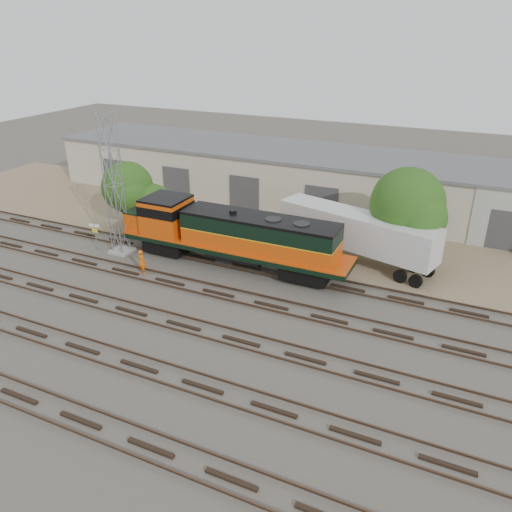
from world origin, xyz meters
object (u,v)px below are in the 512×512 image
at_px(semi_trailer, 359,232).
at_px(worker, 142,262).
at_px(locomotive, 230,235).
at_px(signal_tower, 114,188).

bearing_deg(semi_trailer, worker, -132.41).
height_order(worker, semi_trailer, semi_trailer).
bearing_deg(semi_trailer, locomotive, -136.47).
distance_m(locomotive, worker, 6.86).
bearing_deg(locomotive, semi_trailer, 28.05).
xyz_separation_m(locomotive, signal_tower, (-9.22, -1.61, 2.91)).
height_order(locomotive, signal_tower, signal_tower).
bearing_deg(worker, signal_tower, -17.68).
relative_size(worker, semi_trailer, 0.15).
relative_size(locomotive, worker, 9.52).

